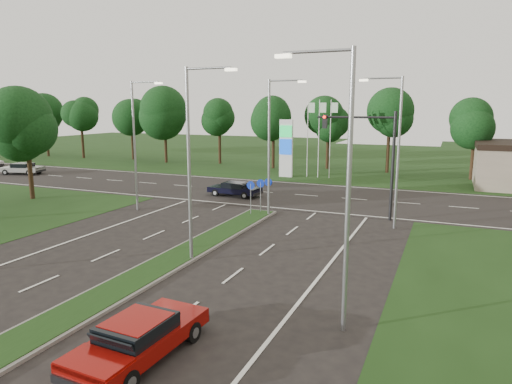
% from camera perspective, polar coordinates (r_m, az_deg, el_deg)
% --- Properties ---
extents(ground, '(160.00, 160.00, 0.00)m').
position_cam_1_polar(ground, '(18.30, -20.33, -13.41)').
color(ground, black).
rests_on(ground, ground).
extents(verge_far, '(160.00, 50.00, 0.02)m').
position_cam_1_polar(verge_far, '(68.36, 13.13, 4.19)').
color(verge_far, '#183210').
rests_on(verge_far, ground).
extents(cross_road, '(160.00, 12.00, 0.02)m').
position_cam_1_polar(cross_road, '(38.52, 4.87, -0.32)').
color(cross_road, black).
rests_on(cross_road, ground).
extents(median_kerb, '(2.00, 26.00, 0.12)m').
position_cam_1_polar(median_kerb, '(21.11, -12.79, -9.58)').
color(median_kerb, slate).
rests_on(median_kerb, ground).
extents(streetlight_median_near, '(2.53, 0.22, 9.00)m').
position_cam_1_polar(streetlight_median_near, '(21.07, -7.94, 4.58)').
color(streetlight_median_near, gray).
rests_on(streetlight_median_near, ground).
extents(streetlight_median_far, '(2.53, 0.22, 9.00)m').
position_cam_1_polar(streetlight_median_far, '(30.05, 1.99, 6.43)').
color(streetlight_median_far, gray).
rests_on(streetlight_median_far, ground).
extents(streetlight_left_far, '(2.53, 0.22, 9.00)m').
position_cam_1_polar(streetlight_left_far, '(32.91, -14.70, 6.45)').
color(streetlight_left_far, gray).
rests_on(streetlight_left_far, ground).
extents(streetlight_right_far, '(2.53, 0.22, 9.00)m').
position_cam_1_polar(streetlight_right_far, '(28.18, 17.01, 5.71)').
color(streetlight_right_far, gray).
rests_on(streetlight_right_far, ground).
extents(streetlight_right_near, '(2.53, 0.22, 9.00)m').
position_cam_1_polar(streetlight_right_near, '(14.43, 10.75, 1.79)').
color(streetlight_right_near, gray).
rests_on(streetlight_right_near, ground).
extents(traffic_signal, '(5.10, 0.42, 7.00)m').
position_cam_1_polar(traffic_signal, '(30.40, 14.37, 5.35)').
color(traffic_signal, black).
rests_on(traffic_signal, ground).
extents(median_signs, '(1.16, 1.76, 2.38)m').
position_cam_1_polar(median_signs, '(31.20, 0.51, 0.36)').
color(median_signs, gray).
rests_on(median_signs, ground).
extents(gas_pylon, '(5.80, 1.26, 8.00)m').
position_cam_1_polar(gas_pylon, '(47.79, 4.04, 5.67)').
color(gas_pylon, silver).
rests_on(gas_pylon, ground).
extents(tree_left_far, '(5.20, 5.20, 8.86)m').
position_cam_1_polar(tree_left_far, '(39.44, -26.04, 7.85)').
color(tree_left_far, black).
rests_on(tree_left_far, ground).
extents(treeline_far, '(6.00, 6.00, 9.90)m').
position_cam_1_polar(treeline_far, '(53.18, 10.60, 9.93)').
color(treeline_far, black).
rests_on(treeline_far, ground).
extents(red_sedan, '(2.09, 4.66, 1.26)m').
position_cam_1_polar(red_sedan, '(14.27, -14.41, -17.14)').
color(red_sedan, maroon).
rests_on(red_sedan, ground).
extents(navy_sedan, '(4.38, 2.03, 1.18)m').
position_cam_1_polar(navy_sedan, '(37.58, -2.66, 0.41)').
color(navy_sedan, black).
rests_on(navy_sedan, ground).
extents(far_car_a, '(4.69, 2.96, 1.25)m').
position_cam_1_polar(far_car_a, '(56.09, -27.19, 2.65)').
color(far_car_a, '#969696').
rests_on(far_car_a, ground).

